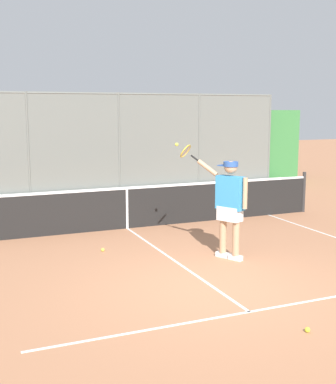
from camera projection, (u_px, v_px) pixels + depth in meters
name	position (u px, v px, depth m)	size (l,w,h in m)	color
ground_plane	(215.00, 288.00, 7.78)	(60.00, 60.00, 0.00)	#B27551
court_line_markings	(260.00, 319.00, 6.64)	(7.75, 9.62, 0.01)	white
fence_backdrop	(71.00, 151.00, 16.75)	(17.60, 1.37, 3.24)	slate
tennis_net	(127.00, 207.00, 11.60)	(9.95, 0.09, 1.07)	#2D2D2D
tennis_player	(229.00, 201.00, 9.17)	(0.93, 1.22, 2.09)	silver
tennis_ball_by_sideline	(103.00, 250.00, 9.79)	(0.07, 0.07, 0.07)	#D6E042
tennis_ball_near_baseline	(307.00, 330.00, 6.25)	(0.07, 0.07, 0.07)	#CCDB33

